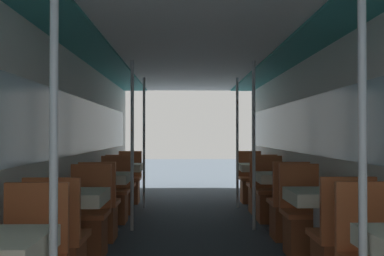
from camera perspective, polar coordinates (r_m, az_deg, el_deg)
The scene contains 26 objects.
wall_left at distance 5.15m, azimuth -16.51°, elevation -2.02°, with size 0.05×9.95×2.26m.
wall_right at distance 5.23m, azimuth 16.97°, elevation -1.99°, with size 0.05×9.95×2.26m.
ceiling_panel at distance 5.07m, azimuth 0.36°, elevation 10.82°, with size 2.99×9.95×0.07m.
support_pole_left_0 at distance 2.34m, azimuth -17.97°, elevation -4.54°, with size 0.04×0.04×2.26m.
dining_table_left_1 at distance 4.14m, azimuth -15.37°, elevation -9.83°, with size 0.56×0.56×0.76m.
chair_left_far_1 at distance 4.71m, azimuth -13.78°, elevation -12.85°, with size 0.43×0.43×0.95m.
dining_table_left_2 at distance 5.81m, azimuth -11.18°, elevation -7.20°, with size 0.56×0.56×0.76m.
chair_left_near_2 at distance 5.35m, azimuth -12.19°, elevation -11.37°, with size 0.43×0.43×0.95m.
chair_left_far_2 at distance 6.37m, azimuth -10.36°, elevation -9.65°, with size 0.43×0.43×0.95m.
support_pole_left_2 at distance 5.73m, azimuth -7.98°, elevation -2.29°, with size 0.04×0.04×2.26m.
dining_table_left_3 at distance 7.51m, azimuth -8.90°, elevation -5.73°, with size 0.56×0.56×0.76m.
chair_left_near_3 at distance 7.03m, azimuth -9.48°, elevation -8.81°, with size 0.43×0.43×0.95m.
chair_left_far_3 at distance 8.07m, azimuth -8.40°, elevation -7.77°, with size 0.43×0.43×0.95m.
support_pole_left_3 at distance 7.45m, azimuth -6.42°, elevation -1.93°, with size 0.04×0.04×2.26m.
support_pole_right_0 at distance 2.44m, azimuth 21.79°, elevation -4.37°, with size 0.04×0.04×2.26m.
dining_table_right_1 at distance 4.22m, azimuth 16.61°, elevation -9.66°, with size 0.56×0.56×0.76m.
chair_right_near_1 at distance 3.80m, azimuth 19.16°, elevation -15.80°, with size 0.43×0.43×0.95m.
chair_right_far_1 at distance 4.77m, azimuth 14.64°, elevation -12.67°, with size 0.43×0.43×0.95m.
dining_table_right_2 at distance 5.87m, azimuth 11.39°, elevation -7.14°, with size 0.56×0.56×0.76m.
chair_right_near_2 at distance 5.41m, azimuth 12.65°, elevation -11.25°, with size 0.43×0.43×0.95m.
chair_right_far_2 at distance 6.42m, azimuth 10.36°, elevation -9.58°, with size 0.43×0.43×0.95m.
support_pole_right_2 at distance 5.77m, azimuth 8.24°, elevation -2.28°, with size 0.04×0.04×2.26m.
dining_table_right_3 at distance 7.56m, azimuth 8.51°, elevation -5.71°, with size 0.56×0.56×0.76m.
chair_right_near_3 at distance 7.08m, azimuth 9.25°, elevation -8.76°, with size 0.43×0.43×0.95m.
chair_right_far_3 at distance 8.11m, azimuth 7.88°, elevation -7.73°, with size 0.43×0.43×0.95m.
support_pole_right_3 at distance 7.48m, azimuth 6.06°, elevation -1.93°, with size 0.04×0.04×2.26m.
Camera 1 is at (-0.14, -1.39, 1.29)m, focal length 40.00 mm.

